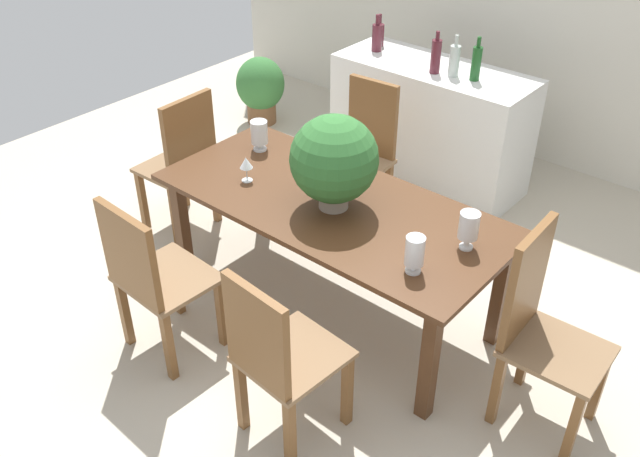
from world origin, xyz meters
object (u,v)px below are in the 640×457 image
at_px(crystal_vase_left, 415,252).
at_px(wine_bottle_clear, 476,63).
at_px(flower_centerpiece, 334,160).
at_px(wine_bottle_dark, 454,60).
at_px(potted_plant_floor, 260,87).
at_px(crystal_vase_right, 259,133).
at_px(wine_glass, 246,164).
at_px(chair_near_left, 150,275).
at_px(wine_bottle_amber, 436,56).
at_px(chair_foot_end, 540,324).
at_px(wine_bottle_green, 377,37).
at_px(chair_near_right, 277,355).
at_px(chair_head_end, 183,158).
at_px(wine_bottle_tall, 379,34).
at_px(crystal_vase_center_near, 469,227).
at_px(dining_table, 331,215).
at_px(chair_far_left, 365,148).
at_px(kitchen_counter, 430,125).

height_order(crystal_vase_left, wine_bottle_clear, wine_bottle_clear).
height_order(flower_centerpiece, wine_bottle_dark, flower_centerpiece).
height_order(wine_bottle_dark, wine_bottle_clear, wine_bottle_clear).
distance_m(wine_bottle_clear, potted_plant_floor, 2.17).
relative_size(crystal_vase_right, wine_glass, 1.28).
xyz_separation_m(chair_near_left, wine_bottle_amber, (0.10, 2.51, 0.50)).
xyz_separation_m(chair_foot_end, wine_bottle_green, (-2.21, 1.68, 0.46)).
bearing_deg(crystal_vase_right, potted_plant_floor, 134.82).
xyz_separation_m(chair_near_right, chair_head_end, (-1.73, 0.93, 0.02)).
xyz_separation_m(chair_head_end, wine_bottle_dark, (1.05, 1.62, 0.47)).
distance_m(chair_near_right, wine_bottle_dark, 2.68).
relative_size(chair_near_right, wine_bottle_green, 3.55).
relative_size(chair_head_end, crystal_vase_right, 5.21).
relative_size(crystal_vase_left, wine_bottle_amber, 0.66).
bearing_deg(wine_glass, wine_bottle_clear, 76.00).
relative_size(crystal_vase_right, wine_bottle_tall, 0.79).
relative_size(chair_head_end, wine_bottle_green, 3.66).
relative_size(chair_foot_end, flower_centerpiece, 2.00).
distance_m(crystal_vase_center_near, crystal_vase_right, 1.53).
relative_size(wine_bottle_clear, potted_plant_floor, 0.50).
relative_size(dining_table, wine_bottle_clear, 6.61).
bearing_deg(chair_far_left, chair_near_left, -93.84).
distance_m(flower_centerpiece, crystal_vase_left, 0.71).
height_order(chair_foot_end, flower_centerpiece, flower_centerpiece).
bearing_deg(wine_bottle_green, chair_far_left, -57.69).
xyz_separation_m(chair_near_right, wine_bottle_clear, (-0.52, 2.57, 0.50)).
bearing_deg(wine_bottle_tall, chair_foot_end, -38.35).
bearing_deg(crystal_vase_right, chair_far_left, 69.38).
bearing_deg(wine_glass, crystal_vase_center_near, 10.14).
distance_m(kitchen_counter, wine_bottle_dark, 0.61).
bearing_deg(chair_near_left, wine_glass, -82.85).
bearing_deg(wine_bottle_amber, wine_bottle_dark, 14.90).
height_order(crystal_vase_right, wine_bottle_green, wine_bottle_green).
height_order(wine_bottle_tall, wine_bottle_amber, wine_bottle_amber).
bearing_deg(kitchen_counter, flower_centerpiece, -75.12).
relative_size(crystal_vase_left, wine_bottle_tall, 0.81).
bearing_deg(wine_bottle_amber, wine_bottle_green, 170.61).
bearing_deg(flower_centerpiece, dining_table, 141.75).
distance_m(chair_foot_end, crystal_vase_right, 2.03).
bearing_deg(chair_near_right, chair_near_left, 4.44).
relative_size(chair_foot_end, crystal_vase_right, 5.48).
xyz_separation_m(chair_foot_end, crystal_vase_right, (-2.00, 0.19, 0.28)).
height_order(dining_table, chair_near_left, chair_near_left).
xyz_separation_m(chair_near_right, chair_foot_end, (0.82, 0.92, 0.03)).
relative_size(chair_near_right, crystal_vase_left, 4.97).
xyz_separation_m(chair_far_left, crystal_vase_right, (-0.28, -0.73, 0.30)).
distance_m(chair_far_left, crystal_vase_center_near, 1.53).
xyz_separation_m(chair_foot_end, chair_head_end, (-2.55, 0.01, -0.01)).
height_order(crystal_vase_left, crystal_vase_right, crystal_vase_left).
distance_m(dining_table, wine_glass, 0.58).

